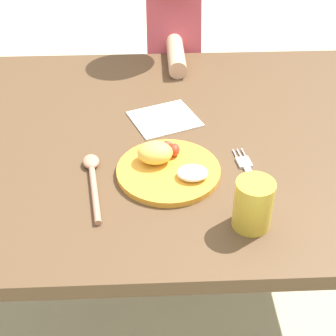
% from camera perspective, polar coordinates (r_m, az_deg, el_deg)
% --- Properties ---
extents(ground_plane, '(8.00, 8.00, 0.00)m').
position_cam_1_polar(ground_plane, '(1.66, -0.22, -16.34)').
color(ground_plane, beige).
extents(dining_table, '(1.45, 0.90, 0.70)m').
position_cam_1_polar(dining_table, '(1.22, -0.28, 1.20)').
color(dining_table, brown).
rests_on(dining_table, ground_plane).
extents(plate, '(0.22, 0.22, 0.06)m').
position_cam_1_polar(plate, '(1.04, -0.12, 0.19)').
color(plate, gold).
rests_on(plate, dining_table).
extents(fork, '(0.04, 0.19, 0.01)m').
position_cam_1_polar(fork, '(1.06, 9.49, -0.71)').
color(fork, silver).
rests_on(fork, dining_table).
extents(spoon, '(0.06, 0.22, 0.02)m').
position_cam_1_polar(spoon, '(1.04, -8.73, -1.02)').
color(spoon, tan).
rests_on(spoon, dining_table).
extents(drinking_cup, '(0.07, 0.07, 0.10)m').
position_cam_1_polar(drinking_cup, '(0.91, 9.86, -4.19)').
color(drinking_cup, gold).
rests_on(drinking_cup, dining_table).
extents(person, '(0.17, 0.39, 1.07)m').
position_cam_1_polar(person, '(1.70, 0.56, 11.89)').
color(person, '#3B4A5E').
rests_on(person, ground_plane).
extents(napkin, '(0.19, 0.18, 0.00)m').
position_cam_1_polar(napkin, '(1.23, -0.59, 5.70)').
color(napkin, white).
rests_on(napkin, dining_table).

